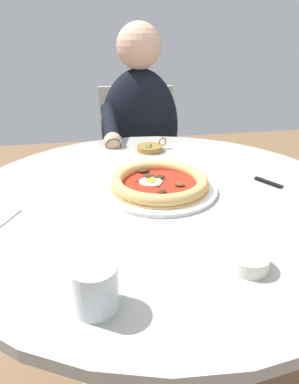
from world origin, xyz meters
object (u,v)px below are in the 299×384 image
Objects in this scene: pizza_on_plate at (160,184)px; steak_knife at (277,186)px; ramekin_capers at (249,260)px; cafe_chair_diner at (138,157)px; dining_table at (159,243)px; diner_person at (140,168)px; water_glass at (95,290)px; olive_pan at (150,148)px.

pizza_on_plate reaches higher than steak_knife.
cafe_chair_diner is at bearing -89.79° from ramekin_capers.
pizza_on_plate is 4.25× the size of ramekin_capers.
dining_table is 0.92× the size of diner_person.
ramekin_capers reaches higher than steak_knife.
diner_person is (-0.25, -1.10, -0.25)m from water_glass.
olive_pan is at bearing 86.26° from diner_person.
olive_pan reaches higher than steak_knife.
dining_table is 3.44× the size of pizza_on_plate.
pizza_on_plate is 0.33m from steak_knife.
steak_knife is 0.95m from cafe_chair_diner.
water_glass reaches higher than olive_pan.
steak_knife is (-0.51, -0.35, -0.03)m from water_glass.
cafe_chair_diner reaches higher than dining_table.
pizza_on_plate reaches higher than dining_table.
diner_person reaches higher than dining_table.
pizza_on_plate is 0.34m from olive_pan.
pizza_on_plate is 0.75m from diner_person.
olive_pan is at bearing 85.64° from cafe_chair_diner.
pizza_on_plate is 0.35× the size of cafe_chair_diner.
olive_pan is at bearing -107.43° from water_glass.
steak_knife is 0.47m from olive_pan.
water_glass is at bearing 34.36° from steak_knife.
water_glass is at bearing 64.37° from pizza_on_plate.
ramekin_capers is 1.23m from cafe_chair_diner.
steak_knife is at bearing -145.64° from water_glass.
olive_pan is 0.56m from cafe_chair_diner.
dining_table is 13.92× the size of water_glass.
diner_person reaches higher than ramekin_capers.
cafe_chair_diner is at bearing -95.93° from diner_person.
pizza_on_plate is 4.04× the size of water_glass.
water_glass is 0.28m from ramekin_capers.
diner_person reaches higher than steak_knife.
cafe_chair_diner is (0.25, -0.90, -0.21)m from steak_knife.
cafe_chair_diner reaches higher than olive_pan.
cafe_chair_diner reaches higher than ramekin_capers.
steak_knife is 0.21× the size of cafe_chair_diner.
ramekin_capers is 0.08× the size of cafe_chair_diner.
dining_table is at bearing -6.24° from steak_knife.
cafe_chair_diner is at bearing -94.36° from olive_pan.
cafe_chair_diner reaches higher than water_glass.
diner_person is at bearing -95.17° from pizza_on_plate.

